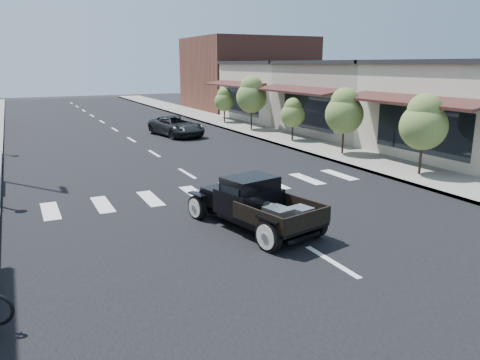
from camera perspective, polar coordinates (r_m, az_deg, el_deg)
name	(u,v)px	position (r m, az deg, el deg)	size (l,w,h in m)	color
ground	(269,224)	(13.62, 3.52, -5.36)	(120.00, 120.00, 0.00)	black
road	(140,145)	(27.30, -12.13, 4.21)	(14.00, 80.00, 0.02)	black
road_markings	(166,161)	(22.56, -9.03, 2.30)	(12.00, 60.00, 0.06)	silver
sidewalk_right	(270,134)	(30.42, 3.64, 5.60)	(3.00, 80.00, 0.15)	gray
storefront_mid	(371,99)	(32.33, 15.72, 9.49)	(10.00, 9.00, 4.50)	#A59C8A
storefront_far	(297,92)	(39.51, 6.96, 10.63)	(10.00, 9.00, 4.50)	beige
far_building_right	(248,74)	(48.40, 0.96, 12.82)	(11.00, 10.00, 7.00)	brown
small_tree_a	(423,136)	(20.10, 21.36, 5.03)	(1.87, 1.87, 3.11)	#597134
small_tree_b	(344,122)	(23.73, 12.54, 6.91)	(1.87, 1.87, 3.12)	#597134
small_tree_c	(293,120)	(27.57, 6.45, 7.30)	(1.42, 1.42, 2.36)	#597134
small_tree_d	(251,104)	(32.05, 1.40, 9.28)	(2.07, 2.07, 3.44)	#597134
small_tree_e	(224,105)	(36.14, -1.92, 9.08)	(1.51, 1.51, 2.52)	#597134
hotrod_pickup	(254,203)	(13.00, 1.78, -2.82)	(2.02, 4.32, 1.50)	black
second_car	(176,126)	(30.21, -7.75, 6.51)	(2.10, 4.56, 1.27)	black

